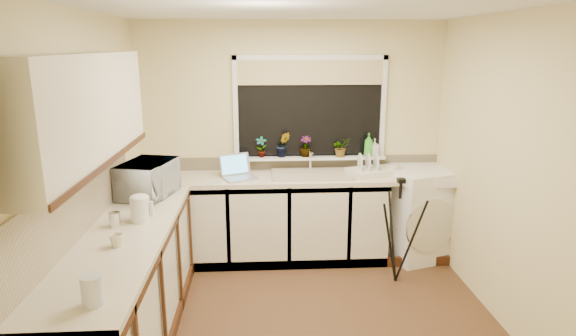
{
  "coord_description": "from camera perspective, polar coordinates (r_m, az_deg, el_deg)",
  "views": [
    {
      "loc": [
        -0.32,
        -3.55,
        2.2
      ],
      "look_at": [
        -0.08,
        0.55,
        1.15
      ],
      "focal_mm": 30.16,
      "sensor_mm": 36.0,
      "label": 1
    }
  ],
  "objects": [
    {
      "name": "microwave",
      "position": [
        4.43,
        -16.17,
        -1.24
      ],
      "size": [
        0.5,
        0.63,
        0.31
      ],
      "primitive_type": "imported",
      "rotation": [
        0.0,
        0.0,
        1.33
      ],
      "color": "white",
      "rests_on": "worktop_left"
    },
    {
      "name": "plant_d",
      "position": [
        5.14,
        6.24,
        2.44
      ],
      "size": [
        0.22,
        0.21,
        0.2
      ],
      "primitive_type": "imported",
      "rotation": [
        0.0,
        0.0,
        0.35
      ],
      "color": "#999999",
      "rests_on": "windowsill"
    },
    {
      "name": "glass_jug",
      "position": [
        2.74,
        -22.11,
        -13.22
      ],
      "size": [
        0.11,
        0.11,
        0.16
      ],
      "primitive_type": "cylinder",
      "color": "silver",
      "rests_on": "worktop_left"
    },
    {
      "name": "splashback_left",
      "position": [
        3.65,
        -23.48,
        -4.01
      ],
      "size": [
        0.02,
        2.4,
        0.45
      ],
      "primitive_type": "cube",
      "color": "beige",
      "rests_on": "wall_left"
    },
    {
      "name": "washing_machine",
      "position": [
        5.34,
        15.27,
        -5.03
      ],
      "size": [
        0.83,
        0.82,
        0.95
      ],
      "primitive_type": "cube",
      "rotation": [
        0.0,
        0.0,
        0.29
      ],
      "color": "white",
      "rests_on": "floor"
    },
    {
      "name": "faucet",
      "position": [
        5.1,
        2.64,
        0.93
      ],
      "size": [
        0.03,
        0.03,
        0.24
      ],
      "primitive_type": "cylinder",
      "color": "silver",
      "rests_on": "worktop_back"
    },
    {
      "name": "window_glass",
      "position": [
        5.11,
        2.59,
        7.0
      ],
      "size": [
        1.5,
        0.02,
        1.0
      ],
      "primitive_type": "cube",
      "color": "black",
      "rests_on": "wall_back"
    },
    {
      "name": "dish_rack",
      "position": [
        5.04,
        9.6,
        -0.46
      ],
      "size": [
        0.5,
        0.44,
        0.06
      ],
      "primitive_type": "cube",
      "rotation": [
        0.0,
        0.0,
        0.37
      ],
      "color": "silver",
      "rests_on": "worktop_back"
    },
    {
      "name": "sink",
      "position": [
        4.95,
        2.84,
        -0.75
      ],
      "size": [
        0.82,
        0.46,
        0.03
      ],
      "primitive_type": "cube",
      "color": "tan",
      "rests_on": "worktop_back"
    },
    {
      "name": "kettle",
      "position": [
        3.83,
        -17.05,
        -4.69
      ],
      "size": [
        0.14,
        0.14,
        0.19
      ],
      "primitive_type": "cylinder",
      "color": "white",
      "rests_on": "worktop_left"
    },
    {
      "name": "wall_back",
      "position": [
        5.16,
        0.32,
        3.43
      ],
      "size": [
        3.2,
        0.0,
        3.2
      ],
      "primitive_type": "plane",
      "rotation": [
        1.57,
        0.0,
        0.0
      ],
      "color": "beige",
      "rests_on": "ground"
    },
    {
      "name": "floor",
      "position": [
        4.19,
        1.66,
        -17.33
      ],
      "size": [
        3.2,
        3.2,
        0.0
      ],
      "primitive_type": "plane",
      "color": "#523920",
      "rests_on": "ground"
    },
    {
      "name": "ceiling",
      "position": [
        3.58,
        1.96,
        18.33
      ],
      "size": [
        3.2,
        3.2,
        0.0
      ],
      "primitive_type": "plane",
      "rotation": [
        3.14,
        0.0,
        0.0
      ],
      "color": "white",
      "rests_on": "ground"
    },
    {
      "name": "tripod",
      "position": [
        4.67,
        12.86,
        -7.24
      ],
      "size": [
        0.63,
        0.63,
        1.02
      ],
      "primitive_type": null,
      "rotation": [
        0.0,
        0.0,
        -0.36
      ],
      "color": "black",
      "rests_on": "floor"
    },
    {
      "name": "plant_c",
      "position": [
        5.11,
        2.08,
        2.57
      ],
      "size": [
        0.13,
        0.13,
        0.22
      ],
      "primitive_type": "imported",
      "rotation": [
        0.0,
        0.0,
        -0.1
      ],
      "color": "#999999",
      "rests_on": "windowsill"
    },
    {
      "name": "plant_b",
      "position": [
        5.08,
        -0.59,
        2.78
      ],
      "size": [
        0.15,
        0.13,
        0.27
      ],
      "primitive_type": "imported",
      "rotation": [
        0.0,
        0.0,
        0.07
      ],
      "color": "#999999",
      "rests_on": "windowsill"
    },
    {
      "name": "worktop_back",
      "position": [
        4.94,
        0.53,
        -1.16
      ],
      "size": [
        3.2,
        0.6,
        0.04
      ],
      "primitive_type": "cube",
      "color": "beige",
      "rests_on": "base_cabinet_back"
    },
    {
      "name": "soap_bottle_green",
      "position": [
        5.18,
        9.47,
        2.71
      ],
      "size": [
        0.13,
        0.13,
        0.25
      ],
      "primitive_type": "imported",
      "rotation": [
        0.0,
        0.0,
        -0.41
      ],
      "color": "green",
      "rests_on": "windowsill"
    },
    {
      "name": "base_cabinet_left",
      "position": [
        3.83,
        -18.26,
        -13.97
      ],
      "size": [
        0.54,
        2.4,
        0.86
      ],
      "primitive_type": "cube",
      "color": "silver",
      "rests_on": "floor"
    },
    {
      "name": "laptop",
      "position": [
        4.89,
        -5.93,
        -0.43
      ],
      "size": [
        0.41,
        0.4,
        0.23
      ],
      "rotation": [
        0.0,
        0.0,
        0.42
      ],
      "color": "#9C9BA3",
      "rests_on": "worktop_back"
    },
    {
      "name": "cup_left",
      "position": [
        3.43,
        -19.57,
        -8.06
      ],
      "size": [
        0.12,
        0.12,
        0.09
      ],
      "primitive_type": "imported",
      "rotation": [
        0.0,
        0.0,
        0.36
      ],
      "color": "beige",
      "rests_on": "worktop_left"
    },
    {
      "name": "upper_cabinet",
      "position": [
        3.32,
        -23.09,
        6.28
      ],
      "size": [
        0.28,
        1.9,
        0.7
      ],
      "primitive_type": "cube",
      "color": "silver",
      "rests_on": "wall_left"
    },
    {
      "name": "wall_right",
      "position": [
        4.16,
        24.34,
        -0.53
      ],
      "size": [
        0.0,
        3.0,
        3.0
      ],
      "primitive_type": "plane",
      "rotation": [
        1.57,
        0.0,
        -1.57
      ],
      "color": "beige",
      "rests_on": "ground"
    },
    {
      "name": "splashback_back",
      "position": [
        5.2,
        0.32,
        0.64
      ],
      "size": [
        3.2,
        0.02,
        0.14
      ],
      "primitive_type": "cube",
      "color": "beige",
      "rests_on": "wall_back"
    },
    {
      "name": "window_blind",
      "position": [
        5.05,
        2.67,
        11.19
      ],
      "size": [
        1.5,
        0.02,
        0.25
      ],
      "primitive_type": "cube",
      "color": "tan",
      "rests_on": "wall_back"
    },
    {
      "name": "worktop_left",
      "position": [
        3.64,
        -18.81,
        -7.71
      ],
      "size": [
        0.6,
        2.4,
        0.04
      ],
      "primitive_type": "cube",
      "color": "beige",
      "rests_on": "base_cabinet_left"
    },
    {
      "name": "windowsill",
      "position": [
        5.14,
        2.59,
        1.22
      ],
      "size": [
        1.6,
        0.14,
        0.03
      ],
      "primitive_type": "cube",
      "color": "white",
      "rests_on": "wall_back"
    },
    {
      "name": "plant_a",
      "position": [
        5.08,
        -3.18,
        2.49
      ],
      "size": [
        0.12,
        0.09,
        0.22
      ],
      "primitive_type": "imported",
      "rotation": [
        0.0,
        0.0,
        -0.1
      ],
      "color": "#999999",
      "rests_on": "windowsill"
    },
    {
      "name": "soap_bottle_clear",
      "position": [
        5.22,
        10.16,
        2.41
      ],
      "size": [
        0.09,
        0.09,
        0.19
      ],
      "primitive_type": "imported",
      "rotation": [
        0.0,
        0.0,
        -0.1
      ],
      "color": "#999999",
      "rests_on": "windowsill"
    },
    {
      "name": "wall_left",
      "position": [
        3.9,
        -22.33,
        -1.25
      ],
      "size": [
        0.0,
        3.0,
        3.0
      ],
      "primitive_type": "plane",
      "rotation": [
        1.57,
        0.0,
        1.57
      ],
      "color": "beige",
      "rests_on": "ground"
    },
    {
      "name": "wall_front",
      "position": [
        2.3,
        5.17,
        -10.84
      ],
      "size": [
        3.2,
        0.0,
        3.2
      ],
      "primitive_type": "plane",
      "rotation": [
        -1.57,
        0.0,
        0.0
      ],
      "color": "beige",
      "rests_on": "ground"
    },
    {
      "name": "base_cabinet_back",
      "position": [
        5.07,
        -3.16,
        -6.12
      ],
      "size": [
        2.55,
        0.6,
        0.86
      ],
      "primitive_type": "cube",
      "color": "silver",
      "rests_on": "floor"
    },
    {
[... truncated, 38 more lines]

